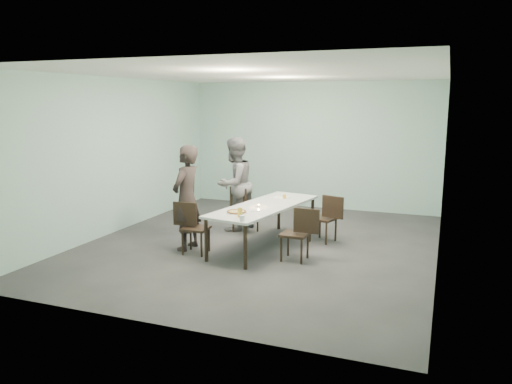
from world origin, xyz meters
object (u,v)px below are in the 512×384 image
(chair_far_left, at_px, (242,206))
(amber_tumbler, at_px, (284,197))
(tealight, at_px, (259,206))
(pizza, at_px, (237,212))
(diner_near, at_px, (187,198))
(chair_near_left, at_px, (191,224))
(table, at_px, (264,208))
(side_plate, at_px, (256,210))
(diner_far, at_px, (235,184))
(beer_glass, at_px, (240,212))
(water_tumbler, at_px, (242,218))
(chair_far_right, at_px, (327,215))
(chair_near_right, at_px, (300,230))

(chair_far_left, relative_size, amber_tumbler, 10.88)
(tealight, distance_m, amber_tumbler, 0.90)
(pizza, height_order, amber_tumbler, amber_tumbler)
(diner_near, bearing_deg, chair_near_left, 46.16)
(table, relative_size, chair_far_left, 3.12)
(side_plate, bearing_deg, chair_near_left, -163.46)
(tealight, bearing_deg, diner_near, -160.57)
(diner_far, distance_m, beer_glass, 2.15)
(diner_near, relative_size, tealight, 32.40)
(pizza, distance_m, water_tumbler, 0.58)
(table, height_order, amber_tumbler, amber_tumbler)
(beer_glass, bearing_deg, chair_near_left, 168.04)
(diner_far, distance_m, water_tumbler, 2.42)
(side_plate, bearing_deg, beer_glass, -98.22)
(diner_near, bearing_deg, water_tumbler, 66.08)
(beer_glass, bearing_deg, chair_far_right, 58.95)
(beer_glass, bearing_deg, table, 87.72)
(chair_far_right, height_order, side_plate, chair_far_right)
(chair_near_left, relative_size, diner_near, 0.48)
(table, height_order, side_plate, side_plate)
(beer_glass, height_order, tealight, beer_glass)
(table, relative_size, chair_far_right, 3.12)
(side_plate, bearing_deg, amber_tumbler, 84.48)
(amber_tumbler, bearing_deg, water_tumbler, -91.59)
(chair_far_left, xyz_separation_m, diner_near, (-0.44, -1.45, 0.41))
(chair_far_right, relative_size, diner_far, 0.47)
(water_tumbler, bearing_deg, chair_far_left, 112.48)
(chair_near_right, height_order, diner_near, diner_near)
(water_tumbler, xyz_separation_m, tealight, (-0.13, 1.05, -0.02))
(chair_near_right, distance_m, water_tumbler, 1.04)
(chair_far_left, bearing_deg, chair_far_right, 13.77)
(chair_near_left, relative_size, chair_far_left, 1.00)
(chair_near_left, relative_size, chair_far_right, 1.00)
(chair_far_right, relative_size, tealight, 15.54)
(chair_near_right, bearing_deg, diner_far, -38.12)
(table, bearing_deg, diner_far, 136.46)
(water_tumbler, bearing_deg, tealight, 96.83)
(tealight, bearing_deg, diner_far, 129.85)
(tealight, bearing_deg, chair_near_right, -22.73)
(chair_far_left, distance_m, tealight, 1.30)
(table, xyz_separation_m, chair_near_left, (-1.02, -0.80, -0.19))
(diner_far, bearing_deg, table, 63.49)
(diner_near, height_order, beer_glass, diner_near)
(chair_near_left, bearing_deg, diner_near, 129.29)
(beer_glass, height_order, amber_tumbler, beer_glass)
(chair_far_left, xyz_separation_m, pizza, (0.56, -1.59, 0.27))
(chair_near_left, bearing_deg, water_tumbler, -26.60)
(chair_near_left, relative_size, side_plate, 4.83)
(chair_far_right, height_order, diner_far, diner_far)
(table, distance_m, beer_glass, 1.02)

